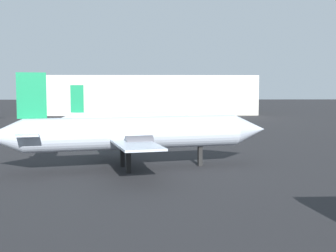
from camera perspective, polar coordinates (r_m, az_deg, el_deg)
name	(u,v)px	position (r m, az deg, el deg)	size (l,w,h in m)	color
airplane_on_taxiway	(134,133)	(45.86, -4.42, -0.90)	(29.40, 19.63, 9.91)	#B2BCCC
airplane_far_left	(126,118)	(81.66, -5.43, 0.98)	(24.72, 17.80, 8.89)	#B2BCCC
terminal_building	(149,95)	(144.66, -2.48, 4.02)	(66.35, 23.95, 12.06)	beige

